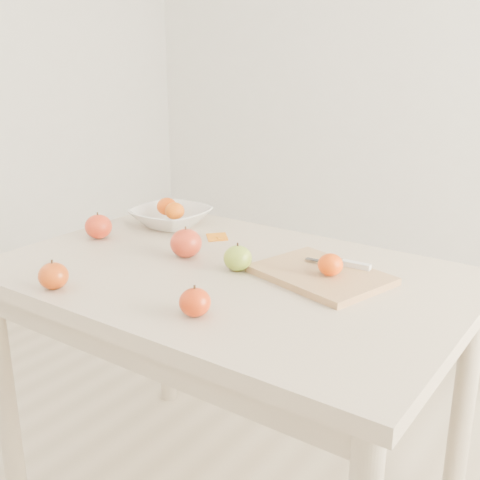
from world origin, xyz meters
The scene contains 14 objects.
table centered at (0.00, 0.00, 0.65)m, with size 1.20×0.80×0.75m.
cutting_board centered at (0.22, 0.09, 0.76)m, with size 0.31×0.23×0.02m, color tan.
board_tangerine centered at (0.25, 0.08, 0.80)m, with size 0.06×0.06×0.05m, color #CC4507.
fruit_bowl centered at (-0.39, 0.22, 0.78)m, with size 0.24×0.24×0.06m, color white.
bowl_tangerine_near centered at (-0.42, 0.23, 0.81)m, with size 0.06×0.06×0.06m, color #E84808.
bowl_tangerine_far centered at (-0.36, 0.21, 0.81)m, with size 0.06×0.06×0.05m, color #E06107.
orange_peel_a centered at (-0.19, 0.19, 0.75)m, with size 0.06×0.04×0.00m, color orange.
orange_peel_b centered at (-0.19, 0.21, 0.75)m, with size 0.04×0.04×0.00m, color #C6620E.
paring_knife centered at (0.26, 0.16, 0.78)m, with size 0.17×0.05×0.01m.
apple_green centered at (0.02, 0.02, 0.78)m, with size 0.07×0.07×0.07m, color #578519.
apple_red_b centered at (-0.16, 0.02, 0.79)m, with size 0.09×0.09×0.08m, color maroon.
apple_red_e centered at (0.10, -0.26, 0.78)m, with size 0.07×0.07×0.06m, color #920B04.
apple_red_c centered at (-0.27, -0.34, 0.78)m, with size 0.07×0.07×0.06m, color #9F1708.
apple_red_d centered at (-0.48, 0.00, 0.79)m, with size 0.08×0.08×0.07m, color #A21216.
Camera 1 is at (0.86, -1.17, 1.30)m, focal length 45.00 mm.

